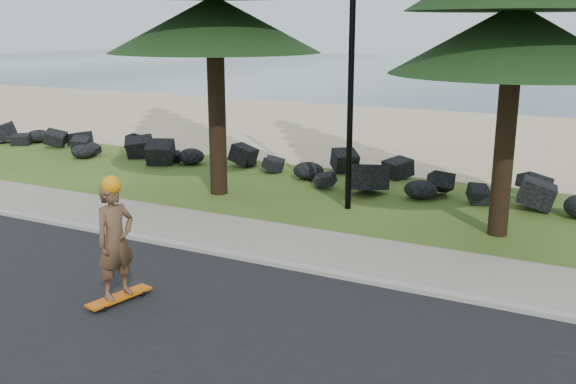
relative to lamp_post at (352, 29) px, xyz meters
name	(u,v)px	position (x,y,z in m)	size (l,w,h in m)	color
ground	(286,249)	(0.00, -3.20, -4.13)	(160.00, 160.00, 0.00)	#37561B
road	(133,349)	(0.00, -7.70, -4.12)	(160.00, 7.00, 0.02)	black
kerb	(264,261)	(0.00, -4.10, -4.08)	(160.00, 0.20, 0.10)	#AAA199
sidewalk	(291,244)	(0.00, -3.00, -4.09)	(160.00, 2.00, 0.08)	gray
beach_sand	(456,137)	(0.00, 11.30, -4.13)	(160.00, 15.00, 0.01)	tan
ocean	(551,74)	(0.00, 47.80, -4.13)	(160.00, 58.00, 0.01)	#335363
seawall_boulders	(381,186)	(0.00, 2.40, -4.13)	(60.00, 2.40, 1.10)	black
lamp_post	(352,29)	(0.00, 0.00, 0.00)	(0.25, 0.14, 8.14)	black
skateboarder	(115,241)	(-1.18, -6.62, -3.11)	(0.57, 1.13, 2.04)	#D55F0C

